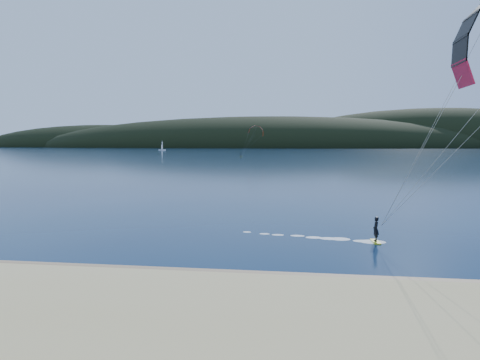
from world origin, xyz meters
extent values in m
plane|color=#081D3D|center=(0.00, 0.00, 0.00)|extent=(1800.00, 1800.00, 0.00)
cube|color=#947556|center=(0.00, 4.50, 0.05)|extent=(220.00, 2.50, 0.10)
ellipsoid|color=black|center=(-50.00, 720.00, 0.00)|extent=(840.00, 280.00, 110.00)
ellipsoid|color=black|center=(260.00, 760.00, 0.00)|extent=(600.00, 240.00, 140.00)
ellipsoid|color=black|center=(-380.00, 780.00, 0.00)|extent=(520.00, 220.00, 90.00)
cube|color=yellow|center=(13.58, 14.16, 0.05)|extent=(0.56, 1.53, 0.09)
imported|color=black|center=(13.58, 14.16, 1.02)|extent=(0.48, 0.70, 1.86)
cylinder|color=gray|center=(17.10, 10.94, 7.01)|extent=(0.02, 0.02, 14.24)
cube|color=yellow|center=(-22.00, 209.17, 0.05)|extent=(1.23, 1.54, 0.09)
imported|color=black|center=(-22.00, 209.17, 1.02)|extent=(1.09, 1.15, 1.86)
cylinder|color=gray|center=(-17.45, 206.14, 7.14)|extent=(0.02, 0.02, 15.33)
cube|color=white|center=(-131.81, 403.21, 0.45)|extent=(7.38, 2.83, 1.27)
cylinder|color=white|center=(-131.81, 403.21, 5.43)|extent=(0.18, 0.18, 9.96)
cube|color=white|center=(-131.76, 404.48, 5.43)|extent=(0.21, 2.35, 7.24)
cube|color=white|center=(-131.76, 401.76, 3.62)|extent=(0.18, 1.81, 4.53)
camera|label=1|loc=(7.38, -17.42, 7.48)|focal=30.67mm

